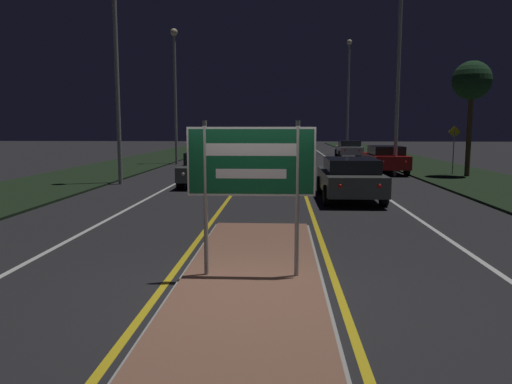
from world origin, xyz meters
name	(u,v)px	position (x,y,z in m)	size (l,w,h in m)	color
ground_plane	(249,292)	(0.00, 0.00, 0.00)	(160.00, 160.00, 0.00)	#232326
median_island	(251,278)	(0.00, 0.56, 0.04)	(2.34, 8.89, 0.10)	#999993
verge_left	(103,171)	(-9.50, 20.00, 0.04)	(5.00, 100.00, 0.08)	black
verge_right	(449,173)	(9.50, 20.00, 0.04)	(5.00, 100.00, 0.08)	black
centre_line_yellow_left	(253,165)	(-1.36, 25.00, 0.00)	(0.12, 70.00, 0.01)	gold
centre_line_yellow_right	(295,166)	(1.36, 25.00, 0.00)	(0.12, 70.00, 0.01)	gold
lane_line_white_left	(210,165)	(-4.20, 25.00, 0.00)	(0.12, 70.00, 0.01)	silver
lane_line_white_right	(339,166)	(4.20, 25.00, 0.00)	(0.12, 70.00, 0.01)	silver
edge_line_white_left	(165,165)	(-7.20, 25.00, 0.00)	(0.10, 70.00, 0.01)	silver
edge_line_white_right	(387,166)	(7.20, 25.00, 0.00)	(0.10, 70.00, 0.01)	silver
highway_sign	(251,168)	(0.00, 0.55, 1.84)	(2.03, 0.07, 2.48)	#9E9E99
streetlight_left_near	(115,33)	(-6.55, 14.05, 6.43)	(0.59, 0.59, 9.48)	#9E9E99
streetlight_left_far	(175,82)	(-6.55, 25.76, 5.44)	(0.47, 0.47, 8.82)	#9E9E99
streetlight_right_near	(400,35)	(6.19, 18.13, 6.92)	(0.59, 0.59, 10.28)	#9E9E99
streetlight_right_far	(348,86)	(6.47, 39.01, 6.19)	(0.47, 0.47, 10.25)	#9E9E99
car_receding_0	(350,178)	(2.81, 9.85, 0.77)	(2.01, 4.67, 1.43)	#4C514C
car_receding_1	(385,159)	(6.05, 19.99, 0.79)	(1.92, 4.77, 1.48)	maroon
car_receding_2	(349,149)	(5.86, 33.15, 0.75)	(1.91, 4.08, 1.40)	#B7B7BC
car_approaching_0	(205,168)	(-2.78, 13.83, 0.74)	(1.88, 4.13, 1.41)	#4C514C
car_approaching_1	(243,150)	(-2.41, 29.52, 0.82)	(1.94, 4.59, 1.56)	maroon
warning_sign	(454,145)	(9.27, 18.78, 1.56)	(0.60, 0.06, 2.46)	#9E9E99
roadside_palm_right	(472,82)	(9.60, 17.69, 4.62)	(1.85, 1.85, 5.56)	#4C3823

